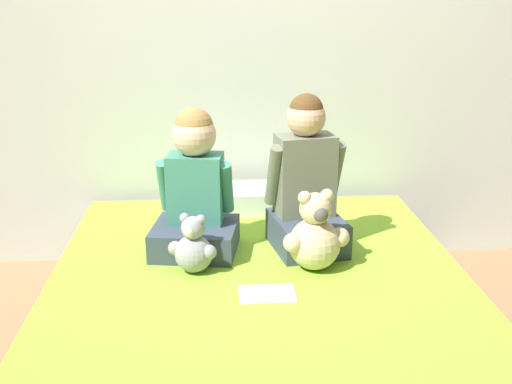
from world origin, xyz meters
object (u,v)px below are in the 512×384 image
bed (258,311)px  child_on_right (306,185)px  child_on_left (195,191)px  pillow_at_headboard (248,198)px  teddy_bear_held_by_right_child (315,236)px  teddy_bear_held_by_left_child (193,247)px  sign_card (267,294)px

bed → child_on_right: bearing=46.9°
child_on_left → pillow_at_headboard: bearing=72.4°
child_on_right → teddy_bear_held_by_right_child: bearing=-99.1°
teddy_bear_held_by_left_child → teddy_bear_held_by_right_child: bearing=18.9°
pillow_at_headboard → teddy_bear_held_by_right_child: bearing=-73.4°
child_on_right → sign_card: 0.57m
teddy_bear_held_by_left_child → teddy_bear_held_by_right_child: 0.49m
child_on_left → sign_card: size_ratio=2.95×
pillow_at_headboard → sign_card: size_ratio=2.33×
child_on_left → teddy_bear_held_by_left_child: bearing=-82.8°
teddy_bear_held_by_left_child → sign_card: (0.28, -0.23, -0.10)m
child_on_right → child_on_left: bearing=169.5°
sign_card → teddy_bear_held_by_right_child: bearing=46.1°
bed → teddy_bear_held_by_right_child: size_ratio=5.55×
child_on_left → pillow_at_headboard: child_on_left is taller
pillow_at_headboard → child_on_left: bearing=-116.1°
teddy_bear_held_by_right_child → pillow_at_headboard: (-0.23, 0.76, -0.08)m
child_on_left → child_on_right: (0.48, 0.00, 0.02)m
teddy_bear_held_by_right_child → sign_card: size_ratio=1.59×
teddy_bear_held_by_right_child → sign_card: bearing=-147.0°
child_on_right → sign_card: size_ratio=3.20×
teddy_bear_held_by_left_child → sign_card: bearing=-19.4°
child_on_left → bed: bearing=-34.2°
child_on_right → teddy_bear_held_by_right_child: child_on_right is taller
pillow_at_headboard → sign_card: pillow_at_headboard is taller
child_on_right → teddy_bear_held_by_left_child: (-0.48, -0.23, -0.18)m
child_on_left → child_on_right: size_ratio=0.92×
child_on_right → pillow_at_headboard: (-0.22, 0.52, -0.23)m
child_on_left → pillow_at_headboard: (0.26, 0.52, -0.21)m
teddy_bear_held_by_left_child → pillow_at_headboard: teddy_bear_held_by_left_child is taller
teddy_bear_held_by_right_child → sign_card: (-0.21, -0.22, -0.14)m
bed → teddy_bear_held_by_left_child: bearing=179.3°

